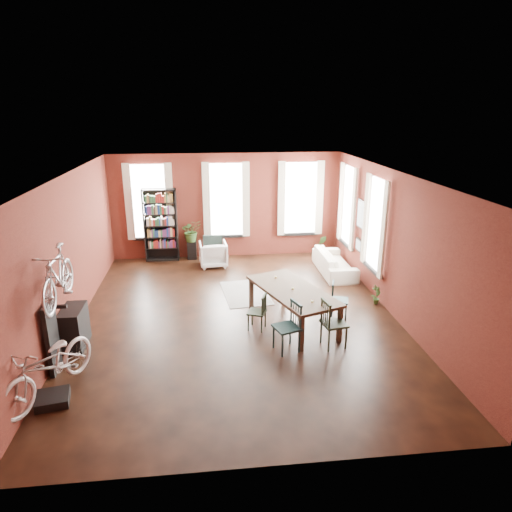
{
  "coord_description": "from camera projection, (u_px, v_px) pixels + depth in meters",
  "views": [
    {
      "loc": [
        -0.64,
        -9.3,
        4.53
      ],
      "look_at": [
        0.48,
        0.6,
        1.24
      ],
      "focal_mm": 32.0,
      "sensor_mm": 36.0,
      "label": 1
    }
  ],
  "objects": [
    {
      "name": "dining_chair_c",
      "position": [
        334.0,
        323.0,
        8.9
      ],
      "size": [
        0.52,
        0.52,
        0.98
      ],
      "primitive_type": "cube",
      "rotation": [
        0.0,
        0.0,
        1.74
      ],
      "color": "#1F301C",
      "rests_on": "ground"
    },
    {
      "name": "bike_wall_rack",
      "position": [
        52.0,
        338.0,
        8.0
      ],
      "size": [
        0.16,
        0.6,
        1.3
      ],
      "primitive_type": "cube",
      "color": "black",
      "rests_on": "ground"
    },
    {
      "name": "plant_small",
      "position": [
        376.0,
        301.0,
        10.93
      ],
      "size": [
        0.45,
        0.54,
        0.17
      ],
      "primitive_type": "imported",
      "rotation": [
        0.0,
        0.0,
        0.5
      ],
      "color": "#2F5823",
      "rests_on": "ground"
    },
    {
      "name": "console_table",
      "position": [
        74.0,
        327.0,
        8.94
      ],
      "size": [
        0.4,
        0.8,
        0.8
      ],
      "primitive_type": "cube",
      "color": "black",
      "rests_on": "ground"
    },
    {
      "name": "plant_stand",
      "position": [
        192.0,
        250.0,
        14.11
      ],
      "size": [
        0.28,
        0.28,
        0.56
      ],
      "primitive_type": "cube",
      "rotation": [
        0.0,
        0.0,
        -0.02
      ],
      "color": "black",
      "rests_on": "ground"
    },
    {
      "name": "bicycle_floor",
      "position": [
        45.0,
        340.0,
        6.99
      ],
      "size": [
        1.05,
        1.22,
        1.95
      ],
      "primitive_type": "imported",
      "rotation": [
        0.0,
        0.0,
        -0.43
      ],
      "color": "beige",
      "rests_on": "bike_trainer"
    },
    {
      "name": "dining_table",
      "position": [
        292.0,
        307.0,
        9.85
      ],
      "size": [
        1.82,
        2.59,
        0.8
      ],
      "primitive_type": "cube",
      "rotation": [
        0.0,
        0.0,
        0.35
      ],
      "color": "#4B3B2D",
      "rests_on": "ground"
    },
    {
      "name": "room",
      "position": [
        246.0,
        218.0,
        10.2
      ],
      "size": [
        9.0,
        9.04,
        3.22
      ],
      "color": "black",
      "rests_on": "ground"
    },
    {
      "name": "dining_chair_a",
      "position": [
        287.0,
        327.0,
        8.74
      ],
      "size": [
        0.57,
        0.57,
        0.98
      ],
      "primitive_type": "cube",
      "rotation": [
        0.0,
        0.0,
        -1.25
      ],
      "color": "#1C3C3E",
      "rests_on": "ground"
    },
    {
      "name": "white_armchair",
      "position": [
        213.0,
        253.0,
        13.44
      ],
      "size": [
        0.83,
        0.79,
        0.81
      ],
      "primitive_type": "imported",
      "rotation": [
        0.0,
        0.0,
        3.22
      ],
      "color": "silver",
      "rests_on": "ground"
    },
    {
      "name": "striped_rug",
      "position": [
        246.0,
        293.0,
        11.58
      ],
      "size": [
        1.26,
        1.85,
        0.01
      ],
      "primitive_type": "cube",
      "rotation": [
        0.0,
        0.0,
        0.1
      ],
      "color": "black",
      "rests_on": "ground"
    },
    {
      "name": "dining_chair_d",
      "position": [
        340.0,
        300.0,
        10.16
      ],
      "size": [
        0.48,
        0.48,
        0.82
      ],
      "primitive_type": "cube",
      "rotation": [
        0.0,
        0.0,
        1.24
      ],
      "color": "#183235",
      "rests_on": "ground"
    },
    {
      "name": "bike_trainer",
      "position": [
        53.0,
        399.0,
        7.29
      ],
      "size": [
        0.58,
        0.58,
        0.14
      ],
      "primitive_type": "cube",
      "rotation": [
        0.0,
        0.0,
        0.2
      ],
      "color": "black",
      "rests_on": "ground"
    },
    {
      "name": "dining_chair_b",
      "position": [
        257.0,
        312.0,
        9.62
      ],
      "size": [
        0.47,
        0.47,
        0.78
      ],
      "primitive_type": "cube",
      "rotation": [
        0.0,
        0.0,
        -1.96
      ],
      "color": "black",
      "rests_on": "ground"
    },
    {
      "name": "plant_on_stand",
      "position": [
        191.0,
        233.0,
        13.95
      ],
      "size": [
        0.78,
        0.83,
        0.53
      ],
      "primitive_type": "imported",
      "rotation": [
        0.0,
        0.0,
        0.3
      ],
      "color": "#345D25",
      "rests_on": "plant_stand"
    },
    {
      "name": "bicycle_hung",
      "position": [
        55.0,
        258.0,
        7.56
      ],
      "size": [
        0.47,
        1.0,
        1.66
      ],
      "primitive_type": "imported",
      "color": "#A5A8AD",
      "rests_on": "bike_wall_rack"
    },
    {
      "name": "plant_by_sofa",
      "position": [
        321.0,
        250.0,
        14.59
      ],
      "size": [
        0.42,
        0.66,
        0.28
      ],
      "primitive_type": "imported",
      "rotation": [
        0.0,
        0.0,
        -0.12
      ],
      "color": "#2C5622",
      "rests_on": "ground"
    },
    {
      "name": "cream_sofa",
      "position": [
        335.0,
        259.0,
        12.9
      ],
      "size": [
        0.61,
        2.08,
        0.81
      ],
      "primitive_type": "imported",
      "rotation": [
        0.0,
        0.0,
        1.57
      ],
      "color": "beige",
      "rests_on": "ground"
    },
    {
      "name": "bookshelf",
      "position": [
        161.0,
        225.0,
        13.76
      ],
      "size": [
        1.0,
        0.32,
        2.2
      ],
      "primitive_type": "cube",
      "color": "black",
      "rests_on": "ground"
    }
  ]
}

